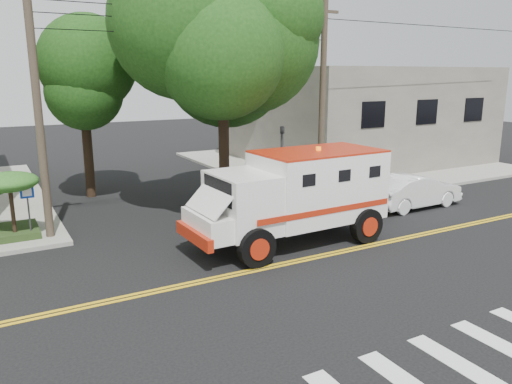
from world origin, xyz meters
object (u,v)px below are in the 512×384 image
parked_sedan (414,191)px  armored_truck (296,192)px  pedestrian_b (340,176)px  pedestrian_a (364,178)px

parked_sedan → armored_truck: bearing=99.9°
armored_truck → pedestrian_b: size_ratio=4.40×
armored_truck → parked_sedan: armored_truck is taller
parked_sedan → pedestrian_a: pedestrian_a is taller
armored_truck → pedestrian_b: armored_truck is taller
pedestrian_a → pedestrian_b: 1.16m
pedestrian_a → parked_sedan: bearing=60.2°
armored_truck → pedestrian_a: armored_truck is taller
parked_sedan → pedestrian_a: 2.62m
parked_sedan → pedestrian_a: (-0.67, 2.53, 0.20)m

